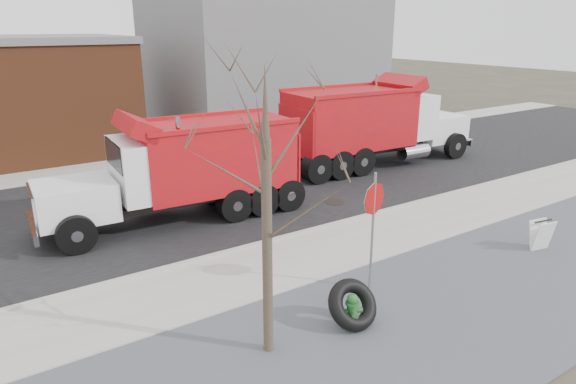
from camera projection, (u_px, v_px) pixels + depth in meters
ground at (321, 258)px, 13.24m from camera, size 120.00×120.00×0.00m
gravel_verge at (425, 319)px, 10.47m from camera, size 60.00×5.00×0.03m
sidewalk at (316, 254)px, 13.43m from camera, size 60.00×2.50×0.06m
curb at (288, 236)px, 14.45m from camera, size 60.00×0.15×0.11m
road at (214, 194)px, 18.22m from camera, size 60.00×9.40×0.02m
far_sidewalk at (158, 160)px, 22.72m from camera, size 60.00×2.00×0.06m
building_grey at (261, 54)px, 30.97m from camera, size 12.00×10.00×8.00m
bare_tree at (266, 180)px, 8.47m from camera, size 3.20×3.20×5.20m
fire_hydrant at (352, 312)px, 10.09m from camera, size 0.43×0.42×0.76m
truck_tire at (353, 305)px, 10.14m from camera, size 1.09×0.94×1.00m
stop_sign at (374, 211)px, 11.14m from camera, size 0.73×0.21×2.76m
sandwich_board at (541, 235)px, 13.56m from camera, size 0.66×0.48×0.83m
dump_truck_red_a at (373, 122)px, 21.42m from camera, size 9.17×2.87×3.67m
dump_truck_red_b at (185, 166)px, 15.42m from camera, size 7.94×2.69×3.34m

